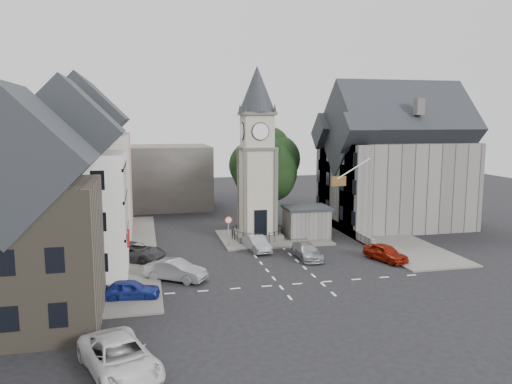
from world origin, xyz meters
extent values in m
plane|color=black|center=(0.00, 0.00, 0.00)|extent=(120.00, 120.00, 0.00)
cube|color=#595651|center=(-12.50, 6.00, 0.07)|extent=(6.00, 30.00, 0.14)
cube|color=#595651|center=(12.00, 8.00, 0.07)|extent=(6.00, 26.00, 0.14)
cube|color=#595651|center=(1.50, 8.00, 0.08)|extent=(10.00, 8.00, 0.16)
cube|color=silver|center=(0.00, -5.50, 0.01)|extent=(20.00, 8.00, 0.01)
cube|color=#4C4944|center=(0.00, 8.00, 0.35)|extent=(4.20, 4.20, 0.70)
torus|color=black|center=(0.00, 8.00, 1.08)|extent=(4.86, 4.86, 0.06)
cube|color=#A09A81|center=(0.00, 8.00, 4.70)|extent=(3.00, 3.00, 8.00)
cube|color=black|center=(0.00, 6.55, 1.90)|extent=(1.20, 0.25, 2.40)
cube|color=#4C4944|center=(0.00, 8.00, 8.70)|extent=(3.30, 3.30, 0.25)
cube|color=#A09A81|center=(0.00, 8.00, 10.30)|extent=(2.70, 2.70, 3.20)
cylinder|color=white|center=(0.00, 6.60, 10.30)|extent=(1.50, 0.12, 1.50)
cube|color=#4C4944|center=(0.00, 8.00, 11.90)|extent=(3.10, 3.10, 0.30)
cone|color=#21252A|center=(0.00, 8.00, 14.15)|extent=(3.40, 3.40, 4.20)
cube|color=#64605C|center=(4.80, 7.50, 1.40)|extent=(4.00, 3.00, 2.80)
cube|color=#21252A|center=(4.80, 7.50, 2.95)|extent=(4.30, 3.30, 0.25)
cylinder|color=black|center=(2.00, 13.00, 2.20)|extent=(0.70, 0.70, 4.40)
cylinder|color=black|center=(-3.20, 5.50, 1.25)|extent=(0.10, 0.10, 2.50)
cone|color=#A50C0C|center=(-3.20, 5.40, 2.50)|extent=(0.70, 0.06, 0.70)
cone|color=white|center=(-3.20, 5.38, 2.50)|extent=(0.54, 0.04, 0.54)
cube|color=tan|center=(-15.50, 16.00, 5.00)|extent=(7.50, 7.00, 10.00)
cube|color=beige|center=(-15.50, 8.00, 5.00)|extent=(7.50, 7.00, 10.00)
cube|color=silver|center=(-15.50, 0.00, 4.50)|extent=(7.50, 7.00, 9.00)
cube|color=#4A4438|center=(-17.00, -9.00, 4.00)|extent=(8.00, 7.00, 8.00)
cube|color=#4C4944|center=(-12.00, 28.00, 4.00)|extent=(20.00, 10.00, 8.00)
cube|color=#64605C|center=(16.00, 11.00, 4.50)|extent=(14.00, 10.00, 9.00)
cube|color=#64605C|center=(9.80, 7.50, 4.50)|extent=(1.60, 4.40, 9.00)
cube|color=#64605C|center=(9.80, 14.50, 4.50)|extent=(1.60, 4.40, 9.00)
cube|color=#64605C|center=(9.20, 10.00, 0.45)|extent=(0.40, 16.00, 0.90)
cylinder|color=white|center=(8.00, 4.00, 7.00)|extent=(3.17, 0.10, 1.89)
plane|color=#B21414|center=(6.60, 4.00, 5.90)|extent=(1.40, 0.00, 1.40)
imported|color=navy|center=(-11.50, -6.00, 0.64)|extent=(3.89, 1.93, 1.28)
imported|color=gray|center=(-8.43, -2.79, 0.74)|extent=(4.61, 3.76, 1.48)
imported|color=#2D2D2F|center=(-11.50, 2.89, 0.76)|extent=(6.01, 4.75, 1.52)
imported|color=gray|center=(-1.00, 3.78, 0.67)|extent=(1.94, 4.20, 1.33)
imported|color=#979A9E|center=(2.50, 0.50, 0.62)|extent=(1.82, 4.28, 1.23)
imported|color=maroon|center=(8.50, -1.56, 0.68)|extent=(2.79, 4.30, 1.36)
imported|color=silver|center=(-11.73, -15.66, 0.79)|extent=(4.41, 6.27, 1.59)
imported|color=beige|center=(11.50, 7.41, 0.95)|extent=(0.82, 0.79, 1.90)
camera|label=1|loc=(-10.43, -37.51, 11.36)|focal=35.00mm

